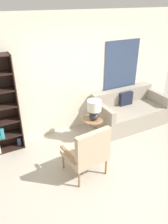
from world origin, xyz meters
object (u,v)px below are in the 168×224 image
(armchair, at_px, (89,151))
(couch, at_px, (129,112))
(table_lamp, at_px, (94,108))
(side_table, at_px, (93,121))

(armchair, xyz_separation_m, couch, (1.83, 1.20, -0.24))
(couch, bearing_deg, table_lamp, -167.37)
(couch, height_order, table_lamp, table_lamp)
(table_lamp, bearing_deg, side_table, 111.91)
(side_table, height_order, table_lamp, table_lamp)
(armchair, xyz_separation_m, table_lamp, (0.64, 0.93, 0.26))
(armchair, bearing_deg, couch, 33.25)
(couch, distance_m, side_table, 1.23)
(armchair, height_order, table_lamp, armchair)
(couch, bearing_deg, side_table, -168.75)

